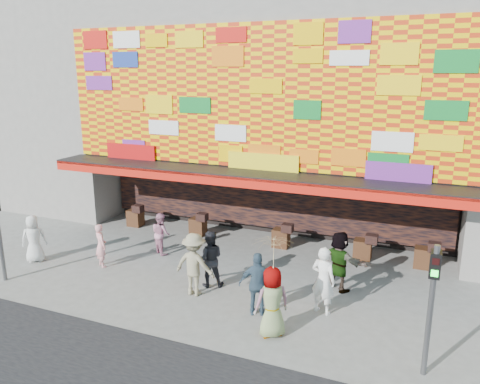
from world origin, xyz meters
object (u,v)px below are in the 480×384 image
at_px(ped_e, 258,284).
at_px(ped_i, 161,233).
at_px(ped_g, 272,302).
at_px(ped_h, 323,280).
at_px(ped_b, 101,245).
at_px(signal_right, 432,296).
at_px(ped_a, 34,239).
at_px(ped_f, 339,261).
at_px(ped_d, 194,264).
at_px(ped_c, 210,259).
at_px(parasol, 273,255).

xyz_separation_m(ped_e, ped_i, (-4.77, 2.80, -0.13)).
distance_m(ped_g, ped_h, 1.86).
bearing_deg(ped_b, signal_right, -160.39).
bearing_deg(ped_h, ped_a, 17.52).
bearing_deg(ped_f, signal_right, 153.57).
height_order(ped_d, ped_f, ped_d).
xyz_separation_m(ped_c, ped_d, (-0.16, -0.69, 0.06)).
distance_m(ped_e, ped_g, 1.10).
distance_m(ped_c, ped_i, 3.28).
distance_m(ped_b, ped_g, 6.94).
relative_size(ped_c, ped_d, 0.93).
xyz_separation_m(signal_right, ped_i, (-9.02, 3.86, -1.11)).
distance_m(ped_b, ped_i, 2.18).
height_order(ped_f, ped_g, ped_f).
distance_m(signal_right, ped_h, 3.36).
bearing_deg(ped_f, ped_i, 22.38).
bearing_deg(parasol, ped_h, 60.92).
bearing_deg(ped_f, ped_d, 53.06).
bearing_deg(ped_d, ped_h, -172.93).
bearing_deg(parasol, ped_e, 128.77).
bearing_deg(ped_h, signal_right, 161.36).
xyz_separation_m(ped_a, parasol, (9.09, -1.33, 1.32)).
relative_size(signal_right, ped_b, 2.01).
bearing_deg(ped_i, ped_h, -166.16).
bearing_deg(ped_f, ped_b, 36.25).
bearing_deg(ped_a, ped_d, 139.78).
xyz_separation_m(ped_c, ped_e, (1.98, -1.09, 0.00)).
distance_m(ped_a, ped_d, 6.28).
bearing_deg(ped_d, ped_i, -41.10).
xyz_separation_m(ped_b, ped_d, (3.87, -0.61, 0.20)).
height_order(ped_a, ped_i, ped_a).
height_order(ped_b, ped_f, ped_f).
relative_size(ped_b, ped_g, 0.82).
bearing_deg(ped_i, parasol, 177.68).
xyz_separation_m(ped_b, ped_i, (1.24, 1.79, 0.01)).
bearing_deg(ped_h, ped_d, 21.59).
relative_size(ped_b, ped_e, 0.84).
height_order(signal_right, ped_a, signal_right).
height_order(ped_e, parasol, parasol).
bearing_deg(ped_e, ped_d, -29.44).
distance_m(ped_a, ped_i, 4.32).
bearing_deg(ped_b, ped_g, -164.59).
distance_m(ped_c, ped_h, 3.58).
height_order(ped_a, ped_h, ped_h).
xyz_separation_m(ped_a, ped_e, (8.41, -0.48, 0.05)).
distance_m(ped_c, ped_f, 3.90).
relative_size(ped_d, ped_g, 1.04).
distance_m(ped_f, parasol, 3.55).
distance_m(ped_f, ped_h, 1.55).
xyz_separation_m(ped_h, parasol, (-0.91, -1.63, 1.20)).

